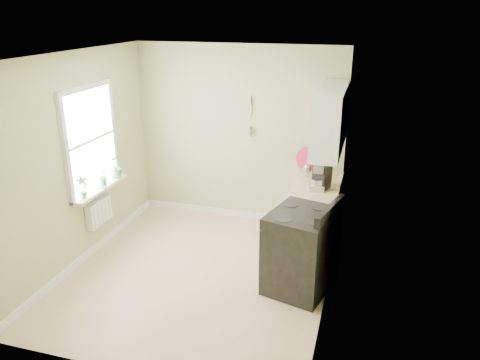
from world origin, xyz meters
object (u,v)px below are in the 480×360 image
(stove, at_px, (301,250))
(coffee_maker, at_px, (322,177))
(kettle, at_px, (306,170))
(stand_mixer, at_px, (318,177))

(stove, distance_m, coffee_maker, 1.16)
(stove, bearing_deg, kettle, 96.88)
(kettle, relative_size, coffee_maker, 0.54)
(stove, height_order, coffee_maker, coffee_maker)
(kettle, distance_m, coffee_maker, 0.49)
(kettle, bearing_deg, coffee_maker, -57.63)
(kettle, height_order, coffee_maker, coffee_maker)
(stand_mixer, height_order, kettle, stand_mixer)
(stove, relative_size, kettle, 6.19)
(stand_mixer, distance_m, kettle, 0.48)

